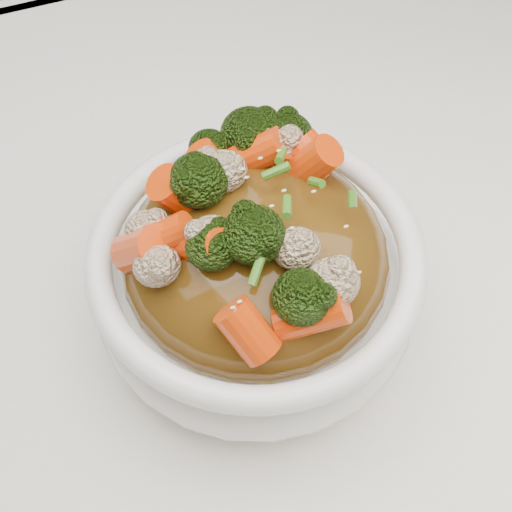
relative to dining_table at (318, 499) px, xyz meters
name	(u,v)px	position (x,y,z in m)	size (l,w,h in m)	color
dining_table	(318,499)	(0.00, 0.00, 0.00)	(1.20, 0.80, 0.75)	brown
tablecloth	(351,334)	(0.00, 0.00, 0.35)	(1.20, 0.80, 0.04)	white
bowl	(256,284)	(-0.06, 0.03, 0.41)	(0.20, 0.20, 0.08)	white
sauce_base	(256,259)	(-0.06, 0.03, 0.44)	(0.16, 0.16, 0.09)	#4F310D
carrots	(256,197)	(-0.06, 0.03, 0.50)	(0.16, 0.16, 0.05)	#E03E07
broccoli	(256,198)	(-0.06, 0.03, 0.50)	(0.16, 0.16, 0.04)	black
cauliflower	(256,201)	(-0.06, 0.03, 0.50)	(0.16, 0.16, 0.03)	#D2B68F
scallions	(256,196)	(-0.06, 0.03, 0.50)	(0.12, 0.12, 0.02)	#39711A
sesame_seeds	(256,196)	(-0.06, 0.03, 0.50)	(0.14, 0.14, 0.01)	beige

